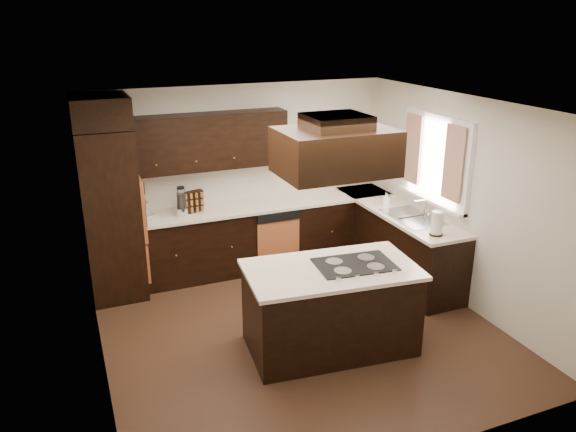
% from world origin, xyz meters
% --- Properties ---
extents(floor, '(4.20, 4.20, 0.02)m').
position_xyz_m(floor, '(0.00, 0.00, -0.01)').
color(floor, '#503220').
rests_on(floor, ground).
extents(ceiling, '(4.20, 4.20, 0.02)m').
position_xyz_m(ceiling, '(0.00, 0.00, 2.51)').
color(ceiling, white).
rests_on(ceiling, ground).
extents(wall_back, '(4.20, 0.02, 2.50)m').
position_xyz_m(wall_back, '(0.00, 2.11, 1.25)').
color(wall_back, beige).
rests_on(wall_back, ground).
extents(wall_front, '(4.20, 0.02, 2.50)m').
position_xyz_m(wall_front, '(0.00, -2.11, 1.25)').
color(wall_front, beige).
rests_on(wall_front, ground).
extents(wall_left, '(0.02, 4.20, 2.50)m').
position_xyz_m(wall_left, '(-2.11, 0.00, 1.25)').
color(wall_left, beige).
rests_on(wall_left, ground).
extents(wall_right, '(0.02, 4.20, 2.50)m').
position_xyz_m(wall_right, '(2.11, 0.00, 1.25)').
color(wall_right, beige).
rests_on(wall_right, ground).
extents(oven_column, '(0.65, 0.75, 2.12)m').
position_xyz_m(oven_column, '(-1.78, 1.71, 1.06)').
color(oven_column, black).
rests_on(oven_column, floor).
extents(wall_oven_face, '(0.05, 0.62, 0.78)m').
position_xyz_m(wall_oven_face, '(-1.43, 1.71, 1.12)').
color(wall_oven_face, '#C46538').
rests_on(wall_oven_face, oven_column).
extents(base_cabinets_back, '(2.93, 0.60, 0.88)m').
position_xyz_m(base_cabinets_back, '(0.03, 1.80, 0.44)').
color(base_cabinets_back, black).
rests_on(base_cabinets_back, floor).
extents(base_cabinets_right, '(0.60, 2.40, 0.88)m').
position_xyz_m(base_cabinets_right, '(1.80, 0.90, 0.44)').
color(base_cabinets_right, black).
rests_on(base_cabinets_right, floor).
extents(countertop_back, '(2.93, 0.63, 0.04)m').
position_xyz_m(countertop_back, '(0.03, 1.79, 0.90)').
color(countertop_back, '#F2E0CA').
rests_on(countertop_back, base_cabinets_back).
extents(countertop_right, '(0.63, 2.40, 0.04)m').
position_xyz_m(countertop_right, '(1.79, 0.90, 0.90)').
color(countertop_right, '#F2E0CA').
rests_on(countertop_right, base_cabinets_right).
extents(upper_cabinets, '(2.00, 0.34, 0.72)m').
position_xyz_m(upper_cabinets, '(-0.43, 1.93, 1.81)').
color(upper_cabinets, black).
rests_on(upper_cabinets, wall_back).
extents(dishwasher_front, '(0.60, 0.05, 0.72)m').
position_xyz_m(dishwasher_front, '(0.33, 1.50, 0.40)').
color(dishwasher_front, '#C46538').
rests_on(dishwasher_front, floor).
extents(window_frame, '(0.06, 1.32, 1.12)m').
position_xyz_m(window_frame, '(2.07, 0.55, 1.65)').
color(window_frame, white).
rests_on(window_frame, wall_right).
extents(window_pane, '(0.00, 1.20, 1.00)m').
position_xyz_m(window_pane, '(2.10, 0.55, 1.65)').
color(window_pane, white).
rests_on(window_pane, wall_right).
extents(curtain_left, '(0.02, 0.34, 0.90)m').
position_xyz_m(curtain_left, '(2.01, 0.13, 1.70)').
color(curtain_left, beige).
rests_on(curtain_left, wall_right).
extents(curtain_right, '(0.02, 0.34, 0.90)m').
position_xyz_m(curtain_right, '(2.01, 0.97, 1.70)').
color(curtain_right, beige).
rests_on(curtain_right, wall_right).
extents(sink_rim, '(0.52, 0.84, 0.01)m').
position_xyz_m(sink_rim, '(1.80, 0.55, 0.92)').
color(sink_rim, silver).
rests_on(sink_rim, countertop_right).
extents(island, '(1.77, 1.09, 0.88)m').
position_xyz_m(island, '(0.16, -0.42, 0.44)').
color(island, black).
rests_on(island, floor).
extents(island_top, '(1.84, 1.15, 0.04)m').
position_xyz_m(island_top, '(0.16, -0.42, 0.90)').
color(island_top, '#F2E0CA').
rests_on(island_top, island).
extents(cooktop, '(0.85, 0.61, 0.01)m').
position_xyz_m(cooktop, '(0.41, -0.45, 0.93)').
color(cooktop, black).
rests_on(cooktop, island_top).
extents(range_hood, '(1.05, 0.72, 0.42)m').
position_xyz_m(range_hood, '(0.10, -0.55, 2.16)').
color(range_hood, black).
rests_on(range_hood, ceiling).
extents(hood_duct, '(0.55, 0.50, 0.13)m').
position_xyz_m(hood_duct, '(0.10, -0.55, 2.44)').
color(hood_duct, black).
rests_on(hood_duct, ceiling).
extents(blender_base, '(0.15, 0.15, 0.10)m').
position_xyz_m(blender_base, '(-0.90, 1.73, 0.97)').
color(blender_base, silver).
rests_on(blender_base, countertop_back).
extents(blender_pitcher, '(0.13, 0.13, 0.26)m').
position_xyz_m(blender_pitcher, '(-0.90, 1.73, 1.15)').
color(blender_pitcher, silver).
rests_on(blender_pitcher, blender_base).
extents(spice_rack, '(0.35, 0.18, 0.28)m').
position_xyz_m(spice_rack, '(-0.77, 1.80, 1.06)').
color(spice_rack, black).
rests_on(spice_rack, countertop_back).
extents(mixing_bowl, '(0.35, 0.35, 0.07)m').
position_xyz_m(mixing_bowl, '(-1.38, 1.77, 0.95)').
color(mixing_bowl, white).
rests_on(mixing_bowl, countertop_back).
extents(soap_bottle, '(0.09, 0.09, 0.18)m').
position_xyz_m(soap_bottle, '(1.72, 1.09, 1.01)').
color(soap_bottle, white).
rests_on(soap_bottle, countertop_right).
extents(paper_towel, '(0.16, 0.16, 0.29)m').
position_xyz_m(paper_towel, '(1.69, -0.08, 1.07)').
color(paper_towel, white).
rests_on(paper_towel, countertop_right).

